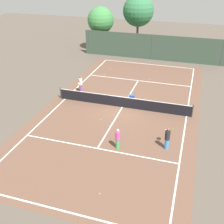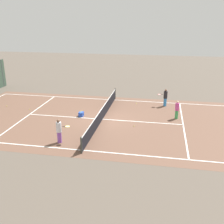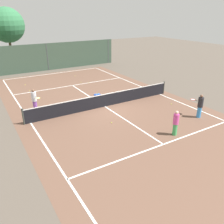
{
  "view_description": "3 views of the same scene",
  "coord_description": "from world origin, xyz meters",
  "px_view_note": "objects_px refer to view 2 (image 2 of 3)",
  "views": [
    {
      "loc": [
        5.55,
        -20.89,
        11.31
      ],
      "look_at": [
        -0.13,
        -2.61,
        0.85
      ],
      "focal_mm": 44.65,
      "sensor_mm": 36.0,
      "label": 1
    },
    {
      "loc": [
        -19.9,
        -4.52,
        7.88
      ],
      "look_at": [
        -0.64,
        -0.91,
        0.92
      ],
      "focal_mm": 43.0,
      "sensor_mm": 36.0,
      "label": 2
    },
    {
      "loc": [
        -7.97,
        -14.18,
        6.58
      ],
      "look_at": [
        -1.04,
        -2.76,
        0.8
      ],
      "focal_mm": 37.15,
      "sensor_mm": 36.0,
      "label": 3
    }
  ],
  "objects_px": {
    "player_0": "(59,131)",
    "player_2": "(177,110)",
    "tennis_ball_7": "(7,106)",
    "tennis_ball_10": "(40,108)",
    "tennis_ball_4": "(94,131)",
    "tennis_ball_5": "(134,126)",
    "tennis_ball_1": "(136,104)",
    "ball_crate": "(81,114)",
    "tennis_ball_2": "(82,111)",
    "player_1": "(165,97)",
    "tennis_ball_3": "(30,109)",
    "tennis_ball_6": "(109,102)"
  },
  "relations": [
    {
      "from": "tennis_ball_1",
      "to": "tennis_ball_5",
      "type": "bearing_deg",
      "value": -176.01
    },
    {
      "from": "player_2",
      "to": "tennis_ball_7",
      "type": "bearing_deg",
      "value": 88.82
    },
    {
      "from": "tennis_ball_7",
      "to": "ball_crate",
      "type": "bearing_deg",
      "value": -99.29
    },
    {
      "from": "ball_crate",
      "to": "tennis_ball_4",
      "type": "relative_size",
      "value": 6.97
    },
    {
      "from": "tennis_ball_1",
      "to": "tennis_ball_5",
      "type": "distance_m",
      "value": 5.69
    },
    {
      "from": "player_0",
      "to": "player_2",
      "type": "relative_size",
      "value": 1.09
    },
    {
      "from": "tennis_ball_4",
      "to": "tennis_ball_7",
      "type": "xyz_separation_m",
      "value": [
        4.17,
        9.49,
        0.0
      ]
    },
    {
      "from": "player_2",
      "to": "tennis_ball_10",
      "type": "xyz_separation_m",
      "value": [
        0.4,
        12.19,
        -0.74
      ]
    },
    {
      "from": "player_0",
      "to": "tennis_ball_7",
      "type": "relative_size",
      "value": 24.9
    },
    {
      "from": "player_1",
      "to": "tennis_ball_7",
      "type": "xyz_separation_m",
      "value": [
        -2.87,
        14.5,
        -0.81
      ]
    },
    {
      "from": "player_0",
      "to": "tennis_ball_4",
      "type": "distance_m",
      "value": 2.92
    },
    {
      "from": "tennis_ball_4",
      "to": "tennis_ball_5",
      "type": "relative_size",
      "value": 1.0
    },
    {
      "from": "tennis_ball_3",
      "to": "tennis_ball_4",
      "type": "xyz_separation_m",
      "value": [
        -3.68,
        -6.92,
        0.0
      ]
    },
    {
      "from": "player_2",
      "to": "tennis_ball_5",
      "type": "xyz_separation_m",
      "value": [
        -2.34,
        3.23,
        -0.74
      ]
    },
    {
      "from": "tennis_ball_6",
      "to": "player_0",
      "type": "bearing_deg",
      "value": 171.19
    },
    {
      "from": "ball_crate",
      "to": "tennis_ball_10",
      "type": "bearing_deg",
      "value": 73.11
    },
    {
      "from": "tennis_ball_4",
      "to": "tennis_ball_5",
      "type": "distance_m",
      "value": 3.12
    },
    {
      "from": "ball_crate",
      "to": "tennis_ball_10",
      "type": "relative_size",
      "value": 6.97
    },
    {
      "from": "tennis_ball_1",
      "to": "tennis_ball_10",
      "type": "relative_size",
      "value": 1.0
    },
    {
      "from": "tennis_ball_3",
      "to": "tennis_ball_6",
      "type": "relative_size",
      "value": 1.0
    },
    {
      "from": "tennis_ball_7",
      "to": "tennis_ball_2",
      "type": "bearing_deg",
      "value": -90.09
    },
    {
      "from": "player_0",
      "to": "ball_crate",
      "type": "relative_size",
      "value": 3.57
    },
    {
      "from": "tennis_ball_1",
      "to": "tennis_ball_5",
      "type": "xyz_separation_m",
      "value": [
        -5.68,
        -0.4,
        0.0
      ]
    },
    {
      "from": "tennis_ball_1",
      "to": "tennis_ball_6",
      "type": "bearing_deg",
      "value": 88.48
    },
    {
      "from": "ball_crate",
      "to": "tennis_ball_7",
      "type": "distance_m",
      "value": 7.71
    },
    {
      "from": "ball_crate",
      "to": "tennis_ball_10",
      "type": "xyz_separation_m",
      "value": [
        1.32,
        4.35,
        -0.15
      ]
    },
    {
      "from": "tennis_ball_4",
      "to": "tennis_ball_10",
      "type": "bearing_deg",
      "value": 55.72
    },
    {
      "from": "tennis_ball_1",
      "to": "tennis_ball_3",
      "type": "height_order",
      "value": "same"
    },
    {
      "from": "ball_crate",
      "to": "tennis_ball_10",
      "type": "distance_m",
      "value": 4.55
    },
    {
      "from": "player_0",
      "to": "tennis_ball_10",
      "type": "xyz_separation_m",
      "value": [
        6.38,
        4.41,
        -0.82
      ]
    },
    {
      "from": "ball_crate",
      "to": "tennis_ball_1",
      "type": "bearing_deg",
      "value": -44.69
    },
    {
      "from": "player_2",
      "to": "tennis_ball_7",
      "type": "distance_m",
      "value": 15.47
    },
    {
      "from": "player_0",
      "to": "player_2",
      "type": "xyz_separation_m",
      "value": [
        5.98,
        -7.78,
        -0.07
      ]
    },
    {
      "from": "tennis_ball_4",
      "to": "tennis_ball_6",
      "type": "bearing_deg",
      "value": 2.87
    },
    {
      "from": "player_1",
      "to": "tennis_ball_1",
      "type": "bearing_deg",
      "value": 86.82
    },
    {
      "from": "player_0",
      "to": "ball_crate",
      "type": "bearing_deg",
      "value": 0.67
    },
    {
      "from": "tennis_ball_6",
      "to": "tennis_ball_7",
      "type": "relative_size",
      "value": 1.0
    },
    {
      "from": "player_1",
      "to": "tennis_ball_5",
      "type": "xyz_separation_m",
      "value": [
        -5.53,
        2.28,
        -0.81
      ]
    },
    {
      "from": "tennis_ball_4",
      "to": "player_2",
      "type": "bearing_deg",
      "value": -57.12
    },
    {
      "from": "tennis_ball_3",
      "to": "tennis_ball_10",
      "type": "xyz_separation_m",
      "value": [
        0.56,
        -0.68,
        0.0
      ]
    },
    {
      "from": "tennis_ball_3",
      "to": "tennis_ball_5",
      "type": "bearing_deg",
      "value": -102.68
    },
    {
      "from": "tennis_ball_3",
      "to": "tennis_ball_5",
      "type": "height_order",
      "value": "same"
    },
    {
      "from": "tennis_ball_4",
      "to": "tennis_ball_6",
      "type": "height_order",
      "value": "same"
    },
    {
      "from": "tennis_ball_4",
      "to": "tennis_ball_2",
      "type": "bearing_deg",
      "value": 27.64
    },
    {
      "from": "player_0",
      "to": "tennis_ball_10",
      "type": "distance_m",
      "value": 7.8
    },
    {
      "from": "tennis_ball_5",
      "to": "tennis_ball_7",
      "type": "distance_m",
      "value": 12.51
    },
    {
      "from": "tennis_ball_1",
      "to": "ball_crate",
      "type": "bearing_deg",
      "value": 135.31
    },
    {
      "from": "player_1",
      "to": "player_2",
      "type": "distance_m",
      "value": 3.32
    },
    {
      "from": "tennis_ball_2",
      "to": "tennis_ball_5",
      "type": "relative_size",
      "value": 1.0
    },
    {
      "from": "tennis_ball_7",
      "to": "tennis_ball_1",
      "type": "bearing_deg",
      "value": -75.69
    }
  ]
}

